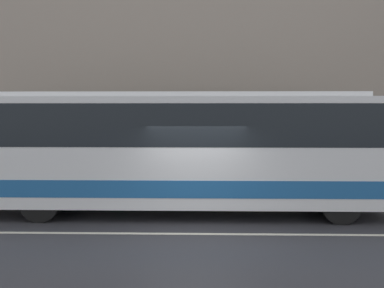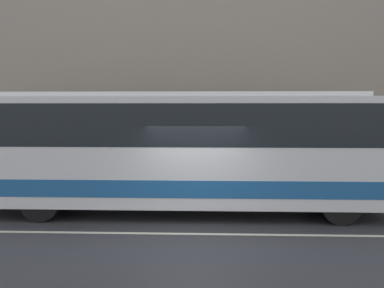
% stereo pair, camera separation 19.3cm
% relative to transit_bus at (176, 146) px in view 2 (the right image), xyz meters
% --- Properties ---
extents(ground_plane, '(60.00, 60.00, 0.00)m').
position_rel_transit_bus_xyz_m(ground_plane, '(0.57, -2.10, -1.90)').
color(ground_plane, '#333338').
extents(sidewalk, '(60.00, 2.63, 0.14)m').
position_rel_transit_bus_xyz_m(sidewalk, '(0.57, 3.21, -1.83)').
color(sidewalk, gray).
rests_on(sidewalk, ground_plane).
extents(building_facade, '(60.00, 0.35, 9.86)m').
position_rel_transit_bus_xyz_m(building_facade, '(0.57, 4.67, 2.85)').
color(building_facade, gray).
rests_on(building_facade, ground_plane).
extents(lane_stripe, '(54.00, 0.14, 0.01)m').
position_rel_transit_bus_xyz_m(lane_stripe, '(0.57, -2.10, -1.89)').
color(lane_stripe, beige).
rests_on(lane_stripe, ground_plane).
extents(transit_bus, '(11.75, 2.57, 3.37)m').
position_rel_transit_bus_xyz_m(transit_bus, '(0.00, 0.00, 0.00)').
color(transit_bus, white).
rests_on(transit_bus, ground_plane).
extents(pedestrian_waiting, '(0.36, 0.36, 1.66)m').
position_rel_transit_bus_xyz_m(pedestrian_waiting, '(-2.13, 2.81, -0.99)').
color(pedestrian_waiting, '#1E5933').
rests_on(pedestrian_waiting, sidewalk).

